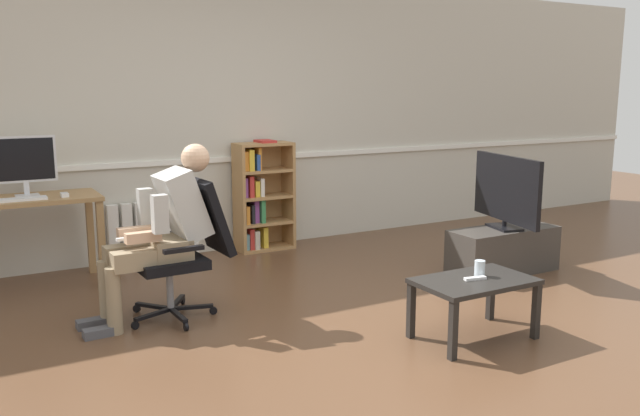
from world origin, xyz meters
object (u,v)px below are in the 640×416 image
(imac_monitor, at_px, (24,162))
(office_chair, at_px, (188,244))
(computer_desk, at_px, (19,213))
(keyboard, at_px, (21,199))
(person_seated, at_px, (162,229))
(tv_stand, at_px, (503,250))
(drinking_glass, at_px, (480,268))
(tv_screen, at_px, (506,190))
(bookshelf, at_px, (259,197))
(spare_remote, at_px, (475,278))
(computer_mouse, at_px, (65,195))
(radiator, at_px, (154,231))
(coffee_table, at_px, (474,287))

(imac_monitor, relative_size, office_chair, 0.49)
(computer_desk, height_order, keyboard, keyboard)
(computer_desk, relative_size, person_seated, 1.00)
(tv_stand, height_order, drinking_glass, drinking_glass)
(imac_monitor, xyz_separation_m, tv_screen, (3.68, -1.63, -0.30))
(bookshelf, relative_size, drinking_glass, 10.48)
(office_chair, xyz_separation_m, tv_screen, (2.78, -0.31, 0.21))
(computer_desk, bearing_deg, office_chair, -51.51)
(bookshelf, relative_size, spare_remote, 7.38)
(computer_mouse, bearing_deg, computer_desk, 160.42)
(bookshelf, distance_m, spare_remote, 2.91)
(computer_desk, xyz_separation_m, radiator, (1.18, 0.39, -0.35))
(radiator, bearing_deg, coffee_table, -66.83)
(computer_mouse, height_order, bookshelf, bookshelf)
(tv_screen, bearing_deg, bookshelf, 52.76)
(office_chair, distance_m, tv_stand, 2.81)
(radiator, distance_m, tv_stand, 3.23)
(radiator, distance_m, drinking_glass, 3.25)
(computer_desk, relative_size, office_chair, 1.25)
(computer_desk, distance_m, drinking_glass, 3.60)
(spare_remote, bearing_deg, keyboard, -124.30)
(keyboard, distance_m, tv_stand, 4.04)
(office_chair, relative_size, coffee_table, 1.30)
(keyboard, relative_size, tv_stand, 0.37)
(keyboard, relative_size, person_seated, 0.30)
(tv_stand, xyz_separation_m, tv_screen, (0.00, -0.00, 0.54))
(computer_mouse, xyz_separation_m, coffee_table, (2.12, -2.47, -0.43))
(keyboard, bearing_deg, computer_desk, 96.46)
(bookshelf, relative_size, tv_stand, 1.09)
(radiator, distance_m, person_seated, 1.72)
(coffee_table, distance_m, drinking_glass, 0.13)
(person_seated, bearing_deg, computer_mouse, -159.89)
(computer_mouse, xyz_separation_m, tv_screen, (3.42, -1.43, -0.03))
(computer_mouse, relative_size, tv_stand, 0.10)
(spare_remote, bearing_deg, bookshelf, -164.59)
(imac_monitor, height_order, spare_remote, imac_monitor)
(bookshelf, bearing_deg, office_chair, -129.23)
(radiator, bearing_deg, spare_remote, -67.08)
(person_seated, distance_m, drinking_glass, 2.18)
(radiator, xyz_separation_m, spare_remote, (1.27, -3.00, 0.13))
(computer_desk, xyz_separation_m, office_chair, (0.98, -1.24, -0.11))
(tv_stand, bearing_deg, computer_mouse, 157.35)
(computer_desk, xyz_separation_m, person_seated, (0.80, -1.25, 0.02))
(tv_screen, xyz_separation_m, drinking_glass, (-1.23, -1.01, -0.28))
(imac_monitor, xyz_separation_m, coffee_table, (2.38, -2.67, -0.69))
(computer_mouse, xyz_separation_m, bookshelf, (1.89, 0.41, -0.24))
(imac_monitor, relative_size, keyboard, 1.30)
(radiator, bearing_deg, office_chair, -96.84)
(drinking_glass, bearing_deg, computer_mouse, 131.93)
(imac_monitor, bearing_deg, drinking_glass, -47.11)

